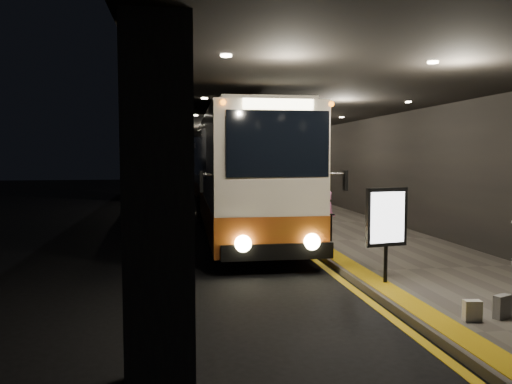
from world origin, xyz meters
TOP-DOWN VIEW (x-y plane):
  - ground at (0.00, 0.00)m, footprint 90.00×90.00m
  - lane_line_white at (-1.80, 5.00)m, footprint 0.12×50.00m
  - kerb_stripe_yellow at (2.35, 5.00)m, footprint 0.18×50.00m
  - sidewalk at (4.75, 5.00)m, footprint 4.50×50.00m
  - tactile_strip at (2.85, 5.00)m, footprint 0.50×50.00m
  - terminal_wall at (7.00, 5.00)m, footprint 0.10×50.00m
  - support_columns at (-1.50, 4.00)m, footprint 0.80×24.80m
  - canopy at (2.50, 5.00)m, footprint 9.00×50.00m
  - coach_main at (0.99, 3.63)m, footprint 2.93×13.19m
  - coach_second at (1.01, 16.14)m, footprint 2.70×11.23m
  - passenger_boarding at (3.04, -0.11)m, footprint 0.51×0.67m
  - bag_polka at (3.95, -6.71)m, footprint 0.34×0.24m
  - bag_plain at (3.38, -6.75)m, footprint 0.29×0.19m
  - info_sign at (3.00, -4.26)m, footprint 0.94×0.27m
  - stanchion_post at (2.75, -1.33)m, footprint 0.05×0.05m

SIDE VIEW (x-z plane):
  - ground at x=0.00m, z-range 0.00..0.00m
  - lane_line_white at x=-1.80m, z-range 0.00..0.01m
  - kerb_stripe_yellow at x=2.35m, z-range 0.00..0.01m
  - sidewalk at x=4.75m, z-range 0.00..0.15m
  - tactile_strip at x=2.85m, z-range 0.15..0.16m
  - bag_plain at x=3.38m, z-range 0.15..0.49m
  - bag_polka at x=3.95m, z-range 0.15..0.53m
  - stanchion_post at x=2.75m, z-range 0.15..1.25m
  - passenger_boarding at x=3.04m, z-range 0.15..1.80m
  - info_sign at x=3.00m, z-range 0.50..2.50m
  - coach_second at x=1.01m, z-range -0.07..3.43m
  - coach_main at x=0.99m, z-range -0.08..4.01m
  - support_columns at x=-1.50m, z-range 0.00..4.40m
  - terminal_wall at x=7.00m, z-range 0.00..6.00m
  - canopy at x=2.50m, z-range 4.40..4.80m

